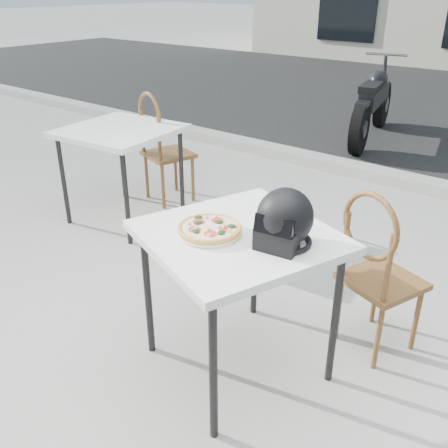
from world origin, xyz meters
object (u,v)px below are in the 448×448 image
Objects in this scene: helmet at (284,221)px; cafe_chair_side at (161,142)px; cafe_chair_main at (376,265)px; cafe_table_side at (120,137)px; motorcycle at (373,105)px; plate at (209,232)px; cafe_table_main at (238,246)px; pizza at (209,228)px.

helmet is 0.29× the size of cafe_chair_side.
helmet is 0.71m from cafe_chair_main.
cafe_table_side is 0.90× the size of cafe_chair_side.
cafe_chair_side reaches higher than motorcycle.
helmet is at bearing 83.91° from cafe_chair_main.
plate is at bearing 68.44° from cafe_chair_main.
cafe_table_side is (-2.15, 0.87, -0.19)m from helmet.
motorcycle is at bearing -46.44° from cafe_chair_main.
plate is 2.08m from cafe_table_side.
cafe_table_main is 1.04× the size of cafe_chair_side.
cafe_chair_side is at bearing 141.04° from plate.
pizza is (-0.10, -0.10, 0.10)m from cafe_table_main.
cafe_chair_side is 0.51× the size of motorcycle.
pizza is (0.00, 0.00, 0.02)m from plate.
cafe_table_main is 0.53× the size of motorcycle.
cafe_table_main is 3.55× the size of plate.
cafe_table_main is 0.18m from pizza.
helmet is at bearing 9.19° from cafe_table_main.
cafe_table_main is at bearing 42.91° from pizza.
helmet reaches higher than pizza.
motorcycle is at bearing 100.23° from helmet.
cafe_chair_side is at bearing 144.41° from cafe_table_main.
pizza is at bearing -88.50° from motorcycle.
motorcycle is (0.67, 3.24, -0.12)m from cafe_chair_side.
pizza is 0.36× the size of cafe_chair_side.
plate reaches higher than cafe_table_main.
pizza is at bearing 68.43° from cafe_chair_main.
cafe_chair_main is at bearing 48.34° from plate.
helmet reaches higher than cafe_chair_main.
helmet is at bearing 164.25° from cafe_chair_side.
cafe_chair_side is (-0.02, 0.48, -0.16)m from cafe_table_side.
cafe_table_side reaches higher than cafe_table_main.
cafe_table_main is 0.16m from plate.
cafe_chair_main is at bearing -7.96° from cafe_table_side.
cafe_table_side is at bearing 154.69° from cafe_table_main.
cafe_chair_side is at bearing 140.23° from helmet.
cafe_table_side is (-1.82, 1.00, -0.08)m from plate.
pizza is 2.37m from cafe_chair_side.
plate is 2.37m from cafe_chair_side.
cafe_chair_main is 0.94× the size of cafe_chair_side.
plate is 1.01× the size of helmet.
cafe_chair_side is (-1.83, 1.48, -0.24)m from plate.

